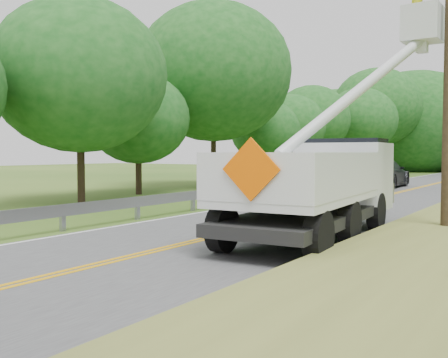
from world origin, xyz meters
The scene contains 8 objects.
ground centered at (0.00, 0.00, 0.00)m, with size 140.00×140.00×0.00m, color #2B5117.
road centered at (0.00, 14.00, 0.01)m, with size 7.20×96.00×0.03m.
guardrail centered at (-4.02, 14.91, 0.55)m, with size 0.18×48.00×0.77m.
treeline_left centered at (-10.33, 30.54, 5.97)m, with size 10.71×55.03×11.36m.
bucket_truck centered at (2.30, 7.92, 1.63)m, with size 4.05×7.66×7.23m.
suv_silver centered at (-2.33, 17.94, 0.86)m, with size 2.79×6.05×1.68m, color #B1B3B8.
suv_darkgrey centered at (-1.99, 26.58, 0.91)m, with size 2.49×6.13×1.78m, color #33353A.
stop_sign_permanent centered at (-4.17, 22.07, 1.44)m, with size 0.45×0.20×2.22m.
Camera 1 is at (7.55, -5.26, 2.21)m, focal length 40.95 mm.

